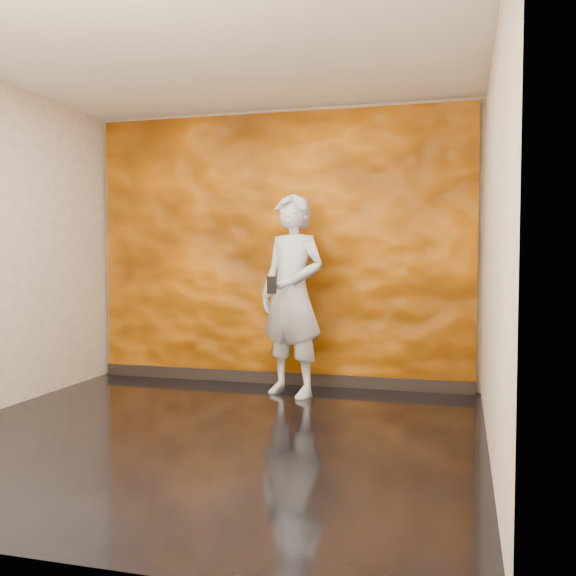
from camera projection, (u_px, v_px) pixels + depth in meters
name	position (u px, v px, depth m)	size (l,w,h in m)	color
room	(204.00, 244.00, 4.65)	(4.02, 4.02, 2.81)	black
feature_wall	(279.00, 249.00, 6.54)	(3.90, 0.06, 2.75)	orange
baseboard	(278.00, 378.00, 6.57)	(3.90, 0.04, 0.12)	black
man	(292.00, 295.00, 6.00)	(0.69, 0.45, 1.89)	#9498A2
phone	(272.00, 285.00, 5.77)	(0.09, 0.02, 0.16)	black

